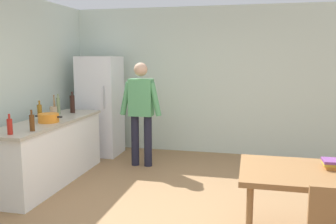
% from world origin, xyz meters
% --- Properties ---
extents(ground_plane, '(14.00, 14.00, 0.00)m').
position_xyz_m(ground_plane, '(0.00, 0.00, 0.00)').
color(ground_plane, '#936D47').
extents(wall_back, '(6.40, 0.12, 2.70)m').
position_xyz_m(wall_back, '(0.00, 3.00, 1.35)').
color(wall_back, silver).
rests_on(wall_back, ground_plane).
extents(kitchen_counter, '(0.64, 2.20, 0.90)m').
position_xyz_m(kitchen_counter, '(-2.00, 0.80, 0.45)').
color(kitchen_counter, white).
rests_on(kitchen_counter, ground_plane).
extents(refrigerator, '(0.70, 0.67, 1.80)m').
position_xyz_m(refrigerator, '(-1.90, 2.40, 0.90)').
color(refrigerator, white).
rests_on(refrigerator, ground_plane).
extents(person, '(0.70, 0.22, 1.70)m').
position_xyz_m(person, '(-0.95, 1.85, 0.98)').
color(person, '#1E1E2D').
rests_on(person, ground_plane).
extents(dining_table, '(1.40, 0.90, 0.75)m').
position_xyz_m(dining_table, '(1.40, -0.30, 0.67)').
color(dining_table, olive).
rests_on(dining_table, ground_plane).
extents(cooking_pot, '(0.40, 0.28, 0.12)m').
position_xyz_m(cooking_pot, '(-1.91, 0.67, 0.96)').
color(cooking_pot, orange).
rests_on(cooking_pot, kitchen_counter).
extents(utensil_jar, '(0.11, 0.11, 0.32)m').
position_xyz_m(utensil_jar, '(-2.15, 1.21, 0.98)').
color(utensil_jar, tan).
rests_on(utensil_jar, kitchen_counter).
extents(bottle_oil_amber, '(0.06, 0.06, 0.28)m').
position_xyz_m(bottle_oil_amber, '(-2.13, 0.80, 1.02)').
color(bottle_oil_amber, '#996619').
rests_on(bottle_oil_amber, kitchen_counter).
extents(bottle_vinegar_tall, '(0.06, 0.06, 0.32)m').
position_xyz_m(bottle_vinegar_tall, '(-2.14, 1.34, 1.04)').
color(bottle_vinegar_tall, gray).
rests_on(bottle_vinegar_tall, kitchen_counter).
extents(bottle_beer_brown, '(0.06, 0.06, 0.26)m').
position_xyz_m(bottle_beer_brown, '(-1.78, 0.09, 1.01)').
color(bottle_beer_brown, '#5B3314').
rests_on(bottle_beer_brown, kitchen_counter).
extents(bottle_sauce_red, '(0.06, 0.06, 0.24)m').
position_xyz_m(bottle_sauce_red, '(-1.92, -0.13, 1.00)').
color(bottle_sauce_red, '#B22319').
rests_on(bottle_sauce_red, kitchen_counter).
extents(bottle_wine_dark, '(0.08, 0.08, 0.34)m').
position_xyz_m(bottle_wine_dark, '(-2.01, 1.54, 1.05)').
color(bottle_wine_dark, black).
rests_on(bottle_wine_dark, kitchen_counter).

